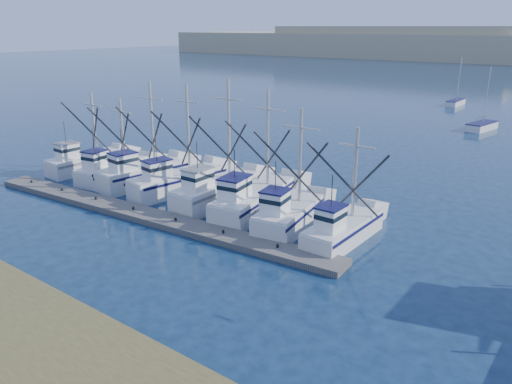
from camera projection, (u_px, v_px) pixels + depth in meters
ground at (171, 291)px, 25.59m from camera, size 500.00×500.00×0.00m
floating_dock at (144, 215)px, 35.35m from camera, size 30.71×4.21×0.41m
trawler_fleet at (191, 187)px, 39.00m from camera, size 29.32×9.37×9.31m
sailboat_near at (482, 126)px, 65.22m from camera, size 2.93×5.70×8.10m
sailboat_far at (456, 103)px, 85.39m from camera, size 1.65×5.84×8.10m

